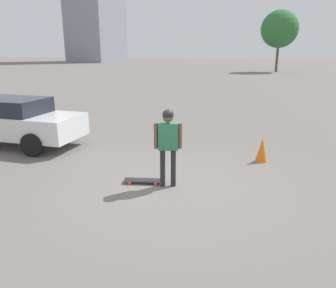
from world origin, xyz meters
name	(u,v)px	position (x,y,z in m)	size (l,w,h in m)	color
ground_plane	(168,186)	(0.00, 0.00, 0.00)	(220.00, 220.00, 0.00)	slate
person	(168,138)	(0.00, 0.00, 1.13)	(0.32, 0.60, 1.76)	#262628
skateboard	(143,180)	(0.02, -0.59, 0.07)	(0.40, 0.91, 0.09)	#232328
car_parked_near	(11,121)	(-1.78, -5.81, 0.79)	(1.92, 4.70, 1.52)	silver
tree_distant	(280,29)	(-42.02, 2.96, 5.62)	(4.92, 4.92, 8.09)	brown
traffic_cone	(262,150)	(-2.36, 1.98, 0.33)	(0.32, 0.32, 0.66)	orange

